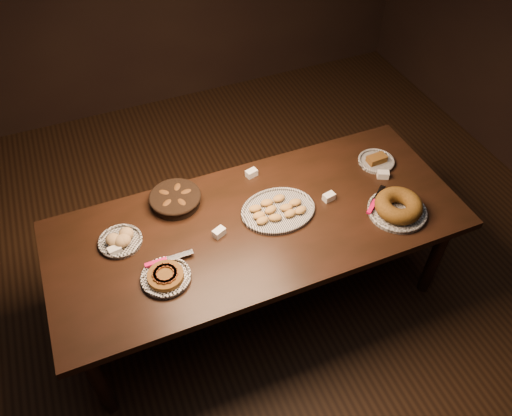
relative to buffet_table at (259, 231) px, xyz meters
name	(u,v)px	position (x,y,z in m)	size (l,w,h in m)	color
ground	(258,295)	(0.00, 0.00, -0.68)	(5.00, 5.00, 0.00)	black
buffet_table	(259,231)	(0.00, 0.00, 0.00)	(2.40, 1.00, 0.75)	black
apple_tart_plate	(166,276)	(-0.60, -0.18, 0.09)	(0.31, 0.27, 0.05)	white
madeleine_platter	(278,210)	(0.13, 0.03, 0.09)	(0.44, 0.36, 0.05)	black
bundt_cake_plate	(398,207)	(0.78, -0.24, 0.12)	(0.36, 0.39, 0.11)	black
croissant_basket	(175,198)	(-0.40, 0.33, 0.12)	(0.33, 0.33, 0.08)	black
bread_roll_plate	(121,240)	(-0.76, 0.15, 0.10)	(0.24, 0.24, 0.08)	white
loaf_plate	(376,161)	(0.90, 0.18, 0.09)	(0.24, 0.24, 0.06)	black
tent_cards	(264,204)	(0.08, 0.11, 0.10)	(1.75, 0.45, 0.04)	white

